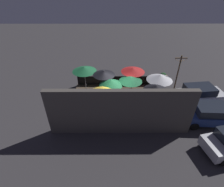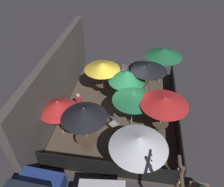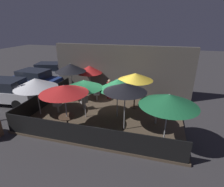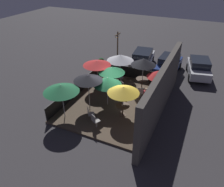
# 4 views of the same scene
# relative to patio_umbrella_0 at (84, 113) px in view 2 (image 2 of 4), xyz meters

# --- Properties ---
(ground_plane) EXTENTS (60.00, 60.00, 0.00)m
(ground_plane) POSITION_rel_patio_umbrella_0_xyz_m (2.78, -1.13, -2.35)
(ground_plane) COLOR #383538
(patio_deck) EXTENTS (8.21, 6.14, 0.12)m
(patio_deck) POSITION_rel_patio_umbrella_0_xyz_m (2.78, -1.13, -2.29)
(patio_deck) COLOR brown
(patio_deck) RESTS_ON ground_plane
(building_wall) EXTENTS (9.81, 0.36, 3.58)m
(building_wall) POSITION_rel_patio_umbrella_0_xyz_m (2.78, 2.16, -0.56)
(building_wall) COLOR #4C4742
(building_wall) RESTS_ON ground_plane
(fence_front) EXTENTS (8.01, 0.05, 0.95)m
(fence_front) POSITION_rel_patio_umbrella_0_xyz_m (2.78, -4.16, -1.76)
(fence_front) COLOR black
(fence_front) RESTS_ON patio_deck
(fence_side_left) EXTENTS (0.05, 5.94, 0.95)m
(fence_side_left) POSITION_rel_patio_umbrella_0_xyz_m (-1.28, -1.13, -1.76)
(fence_side_left) COLOR black
(fence_side_left) RESTS_ON patio_deck
(patio_umbrella_0) EXTENTS (1.94, 1.94, 2.49)m
(patio_umbrella_0) POSITION_rel_patio_umbrella_0_xyz_m (0.00, 0.00, 0.00)
(patio_umbrella_0) COLOR #B2B2B7
(patio_umbrella_0) RESTS_ON patio_deck
(patio_umbrella_1) EXTENTS (2.18, 2.18, 2.28)m
(patio_umbrella_1) POSITION_rel_patio_umbrella_0_xyz_m (1.40, -3.29, -0.14)
(patio_umbrella_1) COLOR #B2B2B7
(patio_umbrella_1) RESTS_ON patio_deck
(patio_umbrella_2) EXTENTS (2.04, 2.04, 2.15)m
(patio_umbrella_2) POSITION_rel_patio_umbrella_0_xyz_m (4.13, 0.03, -0.28)
(patio_umbrella_2) COLOR #B2B2B7
(patio_umbrella_2) RESTS_ON patio_deck
(patio_umbrella_3) EXTENTS (1.79, 1.79, 2.08)m
(patio_umbrella_3) POSITION_rel_patio_umbrella_0_xyz_m (0.68, 1.43, -0.42)
(patio_umbrella_3) COLOR #B2B2B7
(patio_umbrella_3) RESTS_ON patio_deck
(patio_umbrella_4) EXTENTS (2.28, 2.28, 2.13)m
(patio_umbrella_4) POSITION_rel_patio_umbrella_0_xyz_m (-0.87, -2.30, -0.37)
(patio_umbrella_4) COLOR #B2B2B7
(patio_umbrella_4) RESTS_ON patio_deck
(patio_umbrella_5) EXTENTS (1.99, 1.99, 2.17)m
(patio_umbrella_5) POSITION_rel_patio_umbrella_0_xyz_m (3.41, -1.44, -0.33)
(patio_umbrella_5) COLOR #B2B2B7
(patio_umbrella_5) RESTS_ON patio_deck
(patio_umbrella_6) EXTENTS (1.97, 1.97, 2.38)m
(patio_umbrella_6) POSITION_rel_patio_umbrella_0_xyz_m (4.03, -2.56, -0.05)
(patio_umbrella_6) COLOR #B2B2B7
(patio_umbrella_6) RESTS_ON patio_deck
(patio_umbrella_7) EXTENTS (2.24, 2.24, 2.37)m
(patio_umbrella_7) POSITION_rel_patio_umbrella_0_xyz_m (5.87, -3.40, -0.09)
(patio_umbrella_7) COLOR #B2B2B7
(patio_umbrella_7) RESTS_ON patio_deck
(patio_umbrella_8) EXTENTS (2.00, 2.00, 2.13)m
(patio_umbrella_8) POSITION_rel_patio_umbrella_0_xyz_m (1.73, -1.90, -0.32)
(patio_umbrella_8) COLOR #B2B2B7
(patio_umbrella_8) RESTS_ON patio_deck
(dining_table_0) EXTENTS (1.00, 1.00, 0.78)m
(dining_table_0) POSITION_rel_patio_umbrella_0_xyz_m (0.00, 0.00, -1.61)
(dining_table_0) COLOR #4C3828
(dining_table_0) RESTS_ON patio_deck
(dining_table_1) EXTENTS (0.78, 0.78, 0.72)m
(dining_table_1) POSITION_rel_patio_umbrella_0_xyz_m (1.40, -3.29, -1.67)
(dining_table_1) COLOR #4C3828
(dining_table_1) RESTS_ON patio_deck
(dining_table_2) EXTENTS (0.89, 0.89, 0.78)m
(dining_table_2) POSITION_rel_patio_umbrella_0_xyz_m (4.13, 0.03, -1.62)
(dining_table_2) COLOR #4C3828
(dining_table_2) RESTS_ON patio_deck
(patio_chair_0) EXTENTS (0.54, 0.54, 0.95)m
(patio_chair_0) POSITION_rel_patio_umbrella_0_xyz_m (6.00, -1.01, -1.71)
(patio_chair_0) COLOR gray
(patio_chair_0) RESTS_ON patio_deck
(patio_chair_1) EXTENTS (0.49, 0.49, 0.91)m
(patio_chair_1) POSITION_rel_patio_umbrella_0_xyz_m (1.62, 0.41, -1.74)
(patio_chair_1) COLOR gray
(patio_chair_1) RESTS_ON patio_deck
(patio_chair_2) EXTENTS (0.56, 0.56, 0.91)m
(patio_chair_2) POSITION_rel_patio_umbrella_0_xyz_m (1.29, -1.09, -1.74)
(patio_chair_2) COLOR gray
(patio_chair_2) RESTS_ON patio_deck
(patio_chair_3) EXTENTS (0.40, 0.40, 0.92)m
(patio_chair_3) POSITION_rel_patio_umbrella_0_xyz_m (-0.01, -1.92, -1.73)
(patio_chair_3) COLOR gray
(patio_chair_3) RESTS_ON patio_deck
(patio_chair_4) EXTENTS (0.56, 0.56, 0.95)m
(patio_chair_4) POSITION_rel_patio_umbrella_0_xyz_m (5.52, -1.65, -1.71)
(patio_chair_4) COLOR gray
(patio_chair_4) RESTS_ON patio_deck
(patron_0) EXTENTS (0.50, 0.50, 1.33)m
(patron_0) POSITION_rel_patio_umbrella_0_xyz_m (2.25, 1.00, -1.63)
(patron_0) COLOR maroon
(patron_0) RESTS_ON patio_deck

